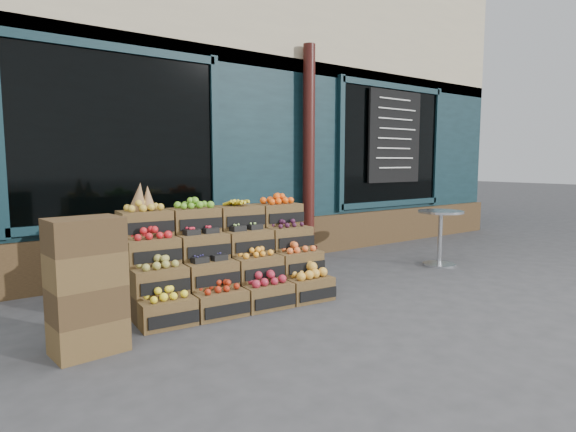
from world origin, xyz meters
TOP-DOWN VIEW (x-y plane):
  - ground at (0.00, 0.00)m, footprint 60.00×60.00m
  - shop_facade at (0.00, 5.11)m, footprint 12.00×6.24m
  - crate_display at (-1.03, 0.70)m, footprint 2.10×1.16m
  - spare_crates at (-2.54, 0.13)m, footprint 0.56×0.41m
  - bistro_table at (2.27, 0.43)m, footprint 0.62×0.62m
  - shopkeeper at (-1.20, 2.69)m, footprint 0.89×0.71m

SIDE VIEW (x-z plane):
  - ground at x=0.00m, z-range 0.00..0.00m
  - crate_display at x=-1.03m, z-range -0.24..1.03m
  - bistro_table at x=2.27m, z-range 0.10..0.88m
  - spare_crates at x=-2.54m, z-range 0.00..1.05m
  - shopkeeper at x=-1.20m, z-range 0.00..2.14m
  - shop_facade at x=0.00m, z-range 0.00..4.80m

